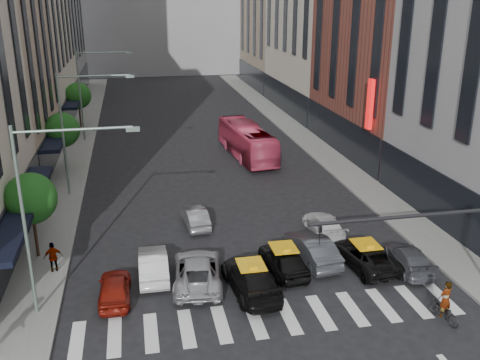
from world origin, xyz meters
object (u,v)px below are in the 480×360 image
streetlamp_near (44,197)px  taxi_center (283,260)px  streetlamp_mid (75,118)px  taxi_left (251,278)px  pedestrian_far (53,257)px  car_white_front (153,264)px  car_red (115,288)px  motorcycle (444,311)px  bus (247,141)px  streetlamp_far (89,83)px

streetlamp_near → taxi_center: streetlamp_near is taller
streetlamp_near → streetlamp_mid: (0.00, 16.00, 0.00)m
taxi_left → pedestrian_far: pedestrian_far is taller
car_white_front → taxi_center: bearing=172.8°
car_white_front → pedestrian_far: size_ratio=2.58×
car_red → motorcycle: 15.69m
streetlamp_mid → car_white_front: streetlamp_mid is taller
car_white_front → bus: bearing=-114.4°
streetlamp_near → car_white_front: bearing=29.3°
car_white_front → motorcycle: 14.64m
streetlamp_far → motorcycle: streetlamp_far is taller
car_red → pedestrian_far: bearing=-44.8°
car_red → streetlamp_near: bearing=14.0°
streetlamp_mid → taxi_center: bearing=-51.1°
streetlamp_near → taxi_left: (9.39, 0.02, -5.15)m
motorcycle → pedestrian_far: pedestrian_far is taller
streetlamp_far → bus: (14.18, -8.74, -4.38)m
streetlamp_near → taxi_left: streetlamp_near is taller
car_red → pedestrian_far: size_ratio=2.28×
pedestrian_far → bus: bearing=-139.5°
streetlamp_far → taxi_left: streetlamp_far is taller
streetlamp_far → pedestrian_far: size_ratio=5.36×
streetlamp_mid → taxi_left: (9.39, -15.98, -5.15)m
car_white_front → taxi_left: (4.77, -2.57, 0.04)m
streetlamp_far → taxi_left: (9.39, -31.98, -5.15)m
streetlamp_mid → taxi_center: 19.13m
streetlamp_far → taxi_center: 32.88m
streetlamp_far → streetlamp_near: bearing=-90.0°
car_red → taxi_center: size_ratio=0.91×
streetlamp_far → bus: size_ratio=0.82×
motorcycle → pedestrian_far: (-18.16, 8.21, 0.50)m
car_white_front → motorcycle: bearing=152.5°
streetlamp_mid → motorcycle: (17.56, -20.26, -5.42)m
streetlamp_far → pedestrian_far: bearing=-91.2°
streetlamp_near → motorcycle: 18.86m
streetlamp_far → taxi_center: streetlamp_far is taller
car_white_front → taxi_left: bearing=152.1°
bus → pedestrian_far: 24.33m
bus → streetlamp_far: bearing=-36.9°
streetlamp_mid → streetlamp_far: bearing=90.0°
car_red → taxi_center: taxi_center is taller
pedestrian_far → streetlamp_far: bearing=-103.3°
streetlamp_mid → taxi_left: size_ratio=1.73×
streetlamp_near → bus: bearing=58.6°
car_white_front → bus: 22.79m
streetlamp_near → taxi_center: (11.55, 1.66, -5.18)m
streetlamp_mid → car_red: bearing=-80.3°
car_red → streetlamp_far: bearing=-84.2°
bus → car_red: bearing=57.8°
motorcycle → bus: bearing=-96.0°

